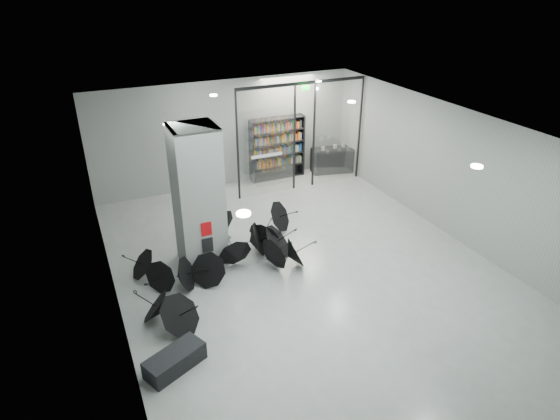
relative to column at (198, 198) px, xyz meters
name	(u,v)px	position (x,y,z in m)	size (l,w,h in m)	color
room	(316,181)	(2.50, -2.00, 0.84)	(14.00, 14.02, 4.01)	gray
column	(198,198)	(0.00, 0.00, 0.00)	(1.20, 1.20, 4.00)	slate
fire_cabinet	(206,229)	(0.00, -0.62, -0.65)	(0.28, 0.04, 0.38)	#A50A07
info_panel	(208,245)	(0.00, -0.62, -1.15)	(0.30, 0.03, 0.42)	black
exit_sign	(305,88)	(4.90, 3.30, 1.82)	(0.30, 0.06, 0.15)	#0CE533
glass_partition	(302,132)	(4.89, 3.50, 0.18)	(5.06, 0.08, 4.00)	silver
bench	(175,360)	(-1.71, -3.79, -1.79)	(1.29, 0.55, 0.41)	black
bookshelf	(277,148)	(4.47, 4.75, -0.78)	(2.22, 0.44, 2.44)	black
shop_counter	(332,160)	(6.75, 4.36, -1.50)	(1.66, 0.66, 1.00)	black
umbrella_cluster	(230,259)	(0.59, -0.71, -1.69)	(5.73, 4.89, 1.28)	black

